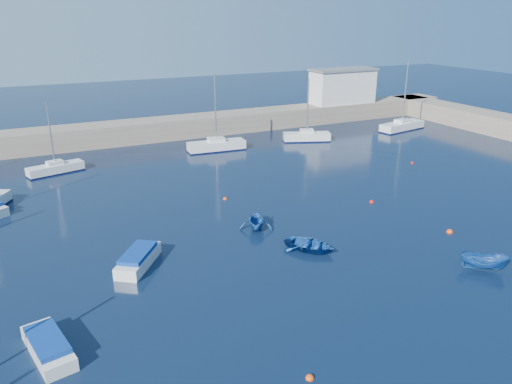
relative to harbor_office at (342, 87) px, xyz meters
name	(u,v)px	position (x,y,z in m)	size (l,w,h in m)	color
ground	(375,314)	(-30.00, -46.00, -5.10)	(220.00, 220.00, 0.00)	#0B1A32
back_wall	(155,129)	(-30.00, 0.00, -3.80)	(96.00, 4.50, 2.60)	gray
right_arm	(476,119)	(14.00, -14.00, -3.80)	(4.50, 32.00, 2.60)	gray
harbor_office	(342,87)	(0.00, 0.00, 0.00)	(10.00, 4.00, 5.00)	silver
sailboat_5	(56,168)	(-43.57, -10.34, -4.56)	(5.90, 2.98, 7.50)	silver
sailboat_6	(216,145)	(-24.87, -9.16, -4.45)	(7.17, 2.48, 9.26)	silver
sailboat_7	(307,136)	(-12.40, -9.91, -4.47)	(6.30, 3.76, 8.13)	silver
sailboat_8	(402,126)	(3.42, -10.32, -4.47)	(7.86, 3.55, 9.87)	silver
motorboat_0	(48,346)	(-46.82, -41.72, -4.64)	(2.36, 4.55, 0.97)	silver
motorboat_1	(138,259)	(-40.60, -34.50, -4.59)	(3.89, 4.54, 1.10)	silver
dinghy_center	(310,245)	(-29.06, -37.55, -4.72)	(2.63, 3.69, 0.76)	#154797
dinghy_left	(256,219)	(-30.84, -32.53, -4.29)	(2.64, 3.06, 1.61)	#154797
dinghy_right	(484,262)	(-20.32, -45.04, -4.51)	(1.15, 3.04, 1.18)	#154797
buoy_0	(310,379)	(-36.11, -48.92, -5.10)	(0.42, 0.42, 0.42)	#F0460C
buoy_1	(372,202)	(-19.04, -31.88, -5.10)	(0.44, 0.44, 0.44)	red
buoy_2	(450,232)	(-17.71, -39.69, -5.10)	(0.50, 0.50, 0.50)	#F0460C
buoy_3	(225,199)	(-30.50, -25.35, -5.10)	(0.40, 0.40, 0.40)	#F0460C
buoy_4	(412,163)	(-7.07, -23.97, -5.10)	(0.39, 0.39, 0.39)	red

